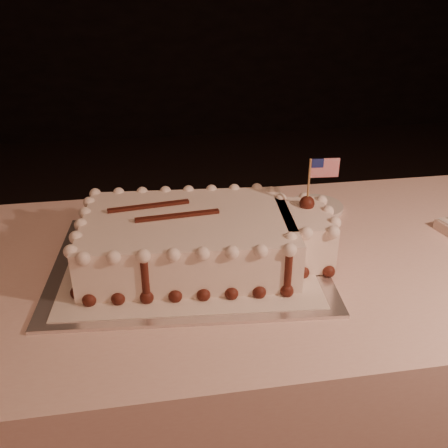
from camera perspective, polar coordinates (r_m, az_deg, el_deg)
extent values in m
cube|color=#FAD0C1|center=(1.45, 12.25, -15.75)|extent=(2.40, 0.80, 0.75)
cube|color=silver|center=(1.14, -3.98, -4.33)|extent=(0.64, 0.50, 0.01)
cube|color=white|center=(1.14, -3.99, -4.12)|extent=(0.57, 0.45, 0.00)
cube|color=white|center=(1.11, -4.08, -1.69)|extent=(0.48, 0.34, 0.11)
cube|color=white|center=(1.14, 9.07, -1.17)|extent=(0.12, 0.18, 0.11)
sphere|color=#501D14|center=(1.02, -15.15, -8.39)|extent=(0.03, 0.03, 0.03)
sphere|color=#501D14|center=(1.01, -12.01, -8.35)|extent=(0.03, 0.03, 0.03)
sphere|color=#501D14|center=(1.01, -8.81, -8.29)|extent=(0.03, 0.03, 0.03)
sphere|color=#501D14|center=(1.01, -5.59, -8.20)|extent=(0.03, 0.03, 0.03)
sphere|color=#501D14|center=(1.00, -2.36, -8.08)|extent=(0.03, 0.03, 0.03)
sphere|color=#501D14|center=(1.01, 0.86, -7.94)|extent=(0.03, 0.03, 0.03)
sphere|color=#501D14|center=(1.01, 4.05, -7.77)|extent=(0.03, 0.03, 0.03)
sphere|color=#501D14|center=(1.02, 7.19, -7.59)|extent=(0.03, 0.03, 0.03)
sphere|color=#501D14|center=(1.06, 7.30, -6.16)|extent=(0.03, 0.03, 0.03)
sphere|color=#501D14|center=(1.09, 9.01, -5.48)|extent=(0.03, 0.03, 0.03)
sphere|color=#501D14|center=(1.10, 11.87, -5.31)|extent=(0.03, 0.03, 0.03)
sphere|color=#501D14|center=(1.14, 12.06, -4.16)|extent=(0.03, 0.03, 0.03)
sphere|color=#501D14|center=(1.18, 11.35, -2.75)|extent=(0.03, 0.03, 0.03)
sphere|color=#501D14|center=(1.23, 10.68, -1.45)|extent=(0.03, 0.03, 0.03)
sphere|color=#501D14|center=(1.24, 8.82, -1.09)|extent=(0.03, 0.03, 0.03)
sphere|color=#501D14|center=(1.23, 6.26, -1.20)|extent=(0.03, 0.03, 0.03)
sphere|color=#501D14|center=(1.26, 5.26, -0.34)|extent=(0.03, 0.03, 0.03)
sphere|color=#501D14|center=(1.28, 3.65, 0.10)|extent=(0.03, 0.03, 0.03)
sphere|color=#501D14|center=(1.27, 1.14, 0.00)|extent=(0.03, 0.03, 0.03)
sphere|color=#501D14|center=(1.26, -1.39, -0.09)|extent=(0.03, 0.03, 0.03)
sphere|color=#501D14|center=(1.26, -3.94, -0.18)|extent=(0.03, 0.03, 0.03)
sphere|color=#501D14|center=(1.26, -6.48, -0.28)|extent=(0.03, 0.03, 0.03)
sphere|color=#501D14|center=(1.27, -9.01, -0.37)|extent=(0.03, 0.03, 0.03)
sphere|color=#501D14|center=(1.27, -11.53, -0.46)|extent=(0.03, 0.03, 0.03)
sphere|color=#501D14|center=(1.28, -14.02, -0.55)|extent=(0.03, 0.03, 0.03)
sphere|color=#501D14|center=(1.24, -14.62, -1.63)|extent=(0.03, 0.03, 0.03)
sphere|color=#501D14|center=(1.19, -15.02, -2.92)|extent=(0.03, 0.03, 0.03)
sphere|color=#501D14|center=(1.15, -15.45, -4.33)|extent=(0.03, 0.03, 0.03)
sphere|color=#501D14|center=(1.10, -15.91, -5.86)|extent=(0.03, 0.03, 0.03)
sphere|color=#501D14|center=(1.05, -16.43, -7.52)|extent=(0.03, 0.03, 0.03)
sphere|color=white|center=(0.97, -15.82, -3.81)|extent=(0.03, 0.03, 0.03)
sphere|color=white|center=(0.96, -12.55, -3.73)|extent=(0.03, 0.03, 0.03)
sphere|color=white|center=(0.96, -9.21, -3.63)|extent=(0.03, 0.03, 0.03)
sphere|color=white|center=(0.95, -5.85, -3.52)|extent=(0.03, 0.03, 0.03)
sphere|color=white|center=(0.95, -2.47, -3.40)|extent=(0.03, 0.03, 0.03)
sphere|color=white|center=(0.96, 0.90, -3.26)|extent=(0.03, 0.03, 0.03)
sphere|color=white|center=(0.96, 4.24, -3.12)|extent=(0.03, 0.03, 0.03)
sphere|color=white|center=(0.97, 7.52, -2.96)|extent=(0.03, 0.03, 0.03)
sphere|color=white|center=(1.01, 7.61, -1.65)|extent=(0.03, 0.03, 0.03)
sphere|color=white|center=(1.04, 9.39, -1.05)|extent=(0.03, 0.03, 0.03)
sphere|color=white|center=(1.05, 12.36, -0.92)|extent=(0.03, 0.03, 0.03)
sphere|color=white|center=(1.09, 12.54, 0.13)|extent=(0.03, 0.03, 0.03)
sphere|color=white|center=(1.14, 11.78, 1.41)|extent=(0.03, 0.03, 0.03)
sphere|color=white|center=(1.19, 11.07, 2.59)|extent=(0.03, 0.03, 0.03)
sphere|color=white|center=(1.20, 9.14, 2.93)|extent=(0.03, 0.03, 0.03)
sphere|color=white|center=(1.18, 6.49, 2.86)|extent=(0.03, 0.03, 0.03)
sphere|color=white|center=(1.22, 5.45, 3.64)|extent=(0.03, 0.03, 0.03)
sphere|color=white|center=(1.23, 3.78, 4.04)|extent=(0.03, 0.03, 0.03)
sphere|color=white|center=(1.23, 1.18, 3.96)|extent=(0.03, 0.03, 0.03)
sphere|color=white|center=(1.22, -1.44, 3.88)|extent=(0.03, 0.03, 0.03)
sphere|color=white|center=(1.22, -4.08, 3.79)|extent=(0.03, 0.03, 0.03)
sphere|color=white|center=(1.22, -6.71, 3.69)|extent=(0.03, 0.03, 0.03)
sphere|color=white|center=(1.23, -9.33, 3.58)|extent=(0.03, 0.03, 0.03)
sphere|color=white|center=(1.23, -11.94, 3.46)|extent=(0.03, 0.03, 0.03)
sphere|color=white|center=(1.24, -14.50, 3.34)|extent=(0.03, 0.03, 0.03)
sphere|color=white|center=(1.20, -15.15, 2.37)|extent=(0.03, 0.03, 0.03)
sphere|color=white|center=(1.15, -15.58, 1.19)|extent=(0.03, 0.03, 0.03)
sphere|color=white|center=(1.10, -16.05, -0.09)|extent=(0.03, 0.03, 0.03)
sphere|color=white|center=(1.05, -16.57, -1.49)|extent=(0.03, 0.03, 0.03)
sphere|color=white|center=(1.00, -17.13, -3.03)|extent=(0.03, 0.03, 0.03)
cylinder|color=#501D14|center=(0.98, -9.00, -6.12)|extent=(0.02, 0.02, 0.10)
sphere|color=#501D14|center=(1.01, -8.82, -8.18)|extent=(0.03, 0.03, 0.03)
cylinder|color=#501D14|center=(1.00, 7.34, -5.44)|extent=(0.02, 0.02, 0.10)
sphere|color=#501D14|center=(1.02, 7.20, -7.48)|extent=(0.03, 0.03, 0.03)
cylinder|color=#501D14|center=(1.16, 11.55, -0.80)|extent=(0.02, 0.02, 0.10)
sphere|color=#501D14|center=(1.18, 11.36, -2.65)|extent=(0.03, 0.03, 0.03)
cylinder|color=#501D14|center=(1.26, 3.71, 1.95)|extent=(0.02, 0.02, 0.10)
sphere|color=#501D14|center=(1.27, 3.65, 0.19)|extent=(0.03, 0.03, 0.03)
cylinder|color=#501D14|center=(1.25, -9.16, 1.49)|extent=(0.02, 0.02, 0.10)
sphere|color=#501D14|center=(1.27, -9.02, -0.27)|extent=(0.03, 0.03, 0.03)
cylinder|color=#501D14|center=(1.12, -15.73, -2.35)|extent=(0.02, 0.02, 0.10)
sphere|color=#501D14|center=(1.14, -15.46, -4.23)|extent=(0.03, 0.03, 0.03)
cube|color=#501D14|center=(1.13, -8.60, 2.05)|extent=(0.18, 0.04, 0.01)
cube|color=#501D14|center=(1.08, -5.33, 0.97)|extent=(0.18, 0.03, 0.01)
sphere|color=#501D14|center=(1.14, 9.47, 2.35)|extent=(0.03, 0.03, 0.03)
cylinder|color=#B17F4C|center=(1.13, 9.62, 4.24)|extent=(0.00, 0.00, 0.13)
cube|color=red|center=(1.12, 11.47, 6.31)|extent=(0.06, 0.01, 0.04)
cube|color=navy|center=(1.11, 10.65, 6.87)|extent=(0.03, 0.01, 0.02)
cylinder|color=white|center=(1.41, 10.42, 1.95)|extent=(0.15, 0.15, 0.01)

